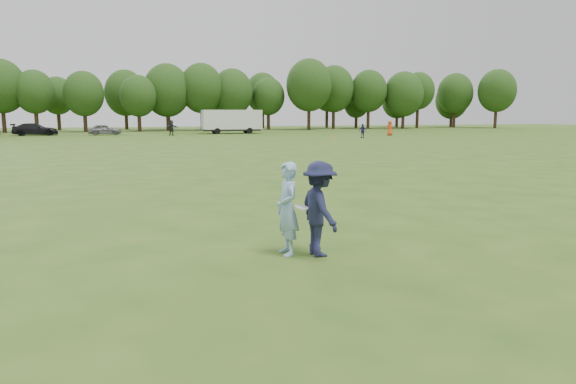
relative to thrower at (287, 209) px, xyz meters
name	(u,v)px	position (x,y,z in m)	size (l,w,h in m)	color
ground	(313,254)	(0.49, -0.15, -0.91)	(200.00, 200.00, 0.00)	#2B4F16
thrower	(287,209)	(0.00, 0.00, 0.00)	(0.66, 0.44, 1.82)	#8FB3DE
defender	(320,209)	(0.57, -0.26, 0.01)	(1.19, 0.69, 1.85)	#1B1F3D
player_far_b	(363,131)	(22.25, 43.32, -0.12)	(0.92, 0.38, 1.58)	navy
player_far_c	(390,128)	(28.22, 48.10, 0.02)	(0.90, 0.59, 1.85)	#E0471A
player_far_d	(171,128)	(2.31, 55.98, 0.05)	(1.79, 0.57, 1.93)	#252525
car_d	(35,129)	(-13.86, 61.13, -0.15)	(2.14, 5.26, 1.53)	black
car_e	(105,130)	(-5.68, 60.27, -0.22)	(1.62, 4.03, 1.37)	slate
field_cone	(333,136)	(20.10, 46.63, -0.76)	(0.28, 0.28, 0.30)	orange
disc_in_play	(302,207)	(0.21, -0.26, 0.06)	(0.33, 0.33, 0.09)	white
cargo_trailer	(232,120)	(10.71, 60.20, 0.86)	(9.00, 2.75, 3.20)	white
treeline	(166,91)	(3.29, 76.75, 5.35)	(130.35, 18.39, 11.74)	#332114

